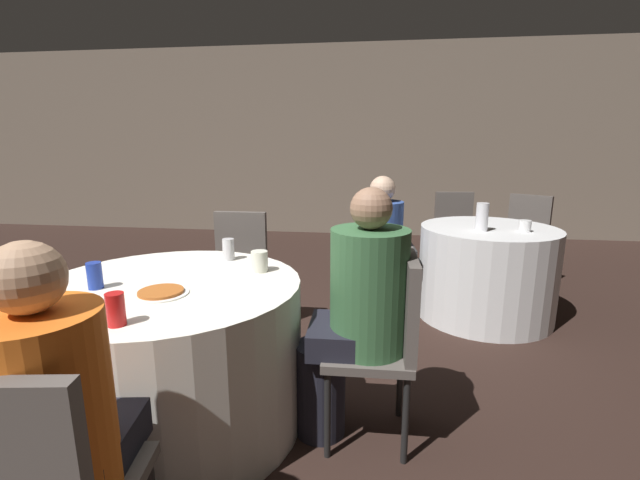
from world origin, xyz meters
TOP-DOWN VIEW (x-y plane):
  - ground_plane at (0.00, 0.00)m, footprint 16.00×16.00m
  - wall_back at (0.00, 4.67)m, footprint 16.00×0.06m
  - table_near at (0.14, -0.13)m, footprint 1.25×1.25m
  - table_far at (2.00, 1.51)m, footprint 1.06×1.06m
  - chair_near_north at (0.14, 0.91)m, footprint 0.40×0.41m
  - chair_near_east at (1.18, -0.11)m, footprint 0.41×0.41m
  - chair_far_north at (1.90, 2.44)m, footprint 0.44×0.44m
  - chair_far_northeast at (2.53, 2.29)m, footprint 0.56×0.56m
  - chair_far_west at (1.06, 1.44)m, footprint 0.43×0.43m
  - person_green_jacket at (1.03, -0.11)m, footprint 0.52×0.35m
  - person_orange_shirt at (0.27, -1.00)m, footprint 0.35×0.50m
  - person_blue_shirt at (1.22, 1.45)m, footprint 0.51×0.35m
  - pizza_plate_near at (0.19, -0.28)m, footprint 0.24×0.24m
  - soda_can_red at (0.19, -0.61)m, footprint 0.07×0.07m
  - soda_can_blue at (-0.14, -0.25)m, footprint 0.07×0.07m
  - soda_can_silver at (0.29, 0.30)m, footprint 0.07×0.07m
  - cup_near at (0.52, 0.11)m, footprint 0.09×0.09m
  - bottle_far at (1.90, 1.34)m, footprint 0.09×0.09m
  - cup_far at (2.21, 1.36)m, footprint 0.09×0.09m

SIDE VIEW (x-z plane):
  - ground_plane at x=0.00m, z-range 0.00..0.00m
  - table_near at x=0.14m, z-range 0.00..0.74m
  - table_far at x=2.00m, z-range 0.00..0.74m
  - chair_near_north at x=0.14m, z-range 0.09..0.99m
  - chair_near_east at x=1.18m, z-range 0.09..0.99m
  - chair_far_north at x=1.90m, z-range 0.09..0.99m
  - chair_far_northeast at x=2.53m, z-range 0.09..0.99m
  - chair_far_west at x=1.06m, z-range 0.09..0.99m
  - person_blue_shirt at x=1.22m, z-range 0.01..1.15m
  - person_orange_shirt at x=0.27m, z-range 0.00..1.16m
  - person_green_jacket at x=1.03m, z-range 0.01..1.22m
  - pizza_plate_near at x=0.19m, z-range 0.74..0.75m
  - cup_far at x=2.21m, z-range 0.74..0.82m
  - cup_near at x=0.52m, z-range 0.74..0.84m
  - soda_can_red at x=0.19m, z-range 0.74..0.86m
  - soda_can_blue at x=-0.14m, z-range 0.74..0.86m
  - soda_can_silver at x=0.29m, z-range 0.74..0.86m
  - bottle_far at x=1.90m, z-range 0.74..0.95m
  - wall_back at x=0.00m, z-range 0.00..2.80m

